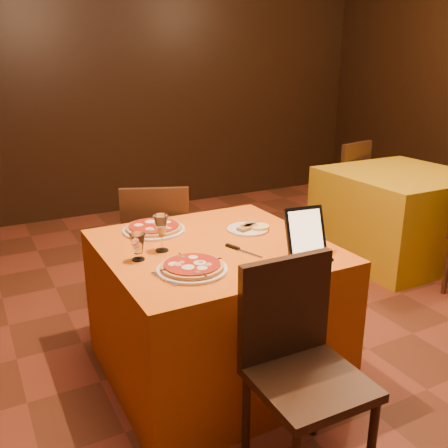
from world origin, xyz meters
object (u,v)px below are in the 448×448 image
chair_main_near (310,382)px  tablet (305,232)px  chair_main_far (158,247)px  chair_side_far (338,186)px  main_table (214,310)px  pizza_far (154,229)px  wine_glass (161,233)px  water_glass (138,247)px  pizza_near (192,268)px  side_table (398,215)px

chair_main_near → tablet: size_ratio=3.73×
chair_main_far → chair_side_far: 2.30m
main_table → chair_main_far: (0.00, 0.83, 0.08)m
pizza_far → chair_side_far: bearing=27.6°
chair_main_far → chair_side_far: size_ratio=1.00×
chair_main_far → tablet: tablet is taller
chair_main_far → wine_glass: (-0.26, -0.79, 0.39)m
water_glass → tablet: tablet is taller
chair_side_far → pizza_far: (-2.37, -1.24, 0.31)m
wine_glass → chair_main_far: bearing=71.5°
chair_main_far → wine_glass: 0.92m
chair_main_near → pizza_near: bearing=113.2°
chair_main_far → wine_glass: size_ratio=4.79×
chair_main_far → chair_side_far: bearing=-138.7°
chair_main_far → chair_side_far: (2.17, 0.75, 0.00)m
chair_main_far → main_table: bearing=112.4°
wine_glass → side_table: bearing=16.9°
pizza_far → water_glass: size_ratio=2.63×
main_table → chair_main_far: chair_main_far is taller
pizza_far → water_glass: 0.41m
side_table → tablet: size_ratio=4.51×
chair_main_far → tablet: (0.32, -1.17, 0.41)m
side_table → water_glass: (-2.58, -0.80, 0.44)m
pizza_near → pizza_far: (0.04, 0.59, 0.00)m
chair_side_far → wine_glass: (-2.44, -1.54, 0.39)m
chair_main_near → side_table: bearing=37.7°
chair_main_near → chair_main_far: 1.66m
water_glass → tablet: (0.73, -0.32, 0.06)m
chair_side_far → chair_main_near: bearing=35.6°
chair_side_far → water_glass: 3.05m
chair_main_near → wine_glass: (-0.26, 0.87, 0.39)m
main_table → wine_glass: 0.54m
chair_main_near → pizza_far: size_ratio=2.66×
tablet → side_table: bearing=38.9°
main_table → chair_main_near: (0.00, -0.83, 0.08)m
chair_main_near → water_glass: size_ratio=7.00×
pizza_far → side_table: bearing=10.6°
main_table → wine_glass: (-0.26, 0.04, 0.47)m
main_table → tablet: tablet is taller
pizza_near → wine_glass: bearing=95.8°
chair_main_near → pizza_near: size_ratio=2.85×
pizza_far → chair_main_near: bearing=-80.5°
chair_main_far → pizza_far: chair_main_far is taller
chair_side_far → wine_glass: wine_glass is taller
main_table → chair_side_far: bearing=36.0°
chair_side_far → tablet: bearing=33.6°
pizza_far → chair_main_far: bearing=68.3°
wine_glass → water_glass: 0.15m
chair_main_far → water_glass: bearing=86.8°
chair_main_near → water_glass: chair_main_near is taller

